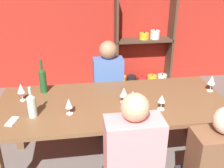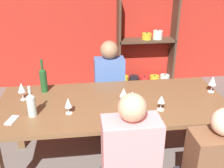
% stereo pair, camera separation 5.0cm
% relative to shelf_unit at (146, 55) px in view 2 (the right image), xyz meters
% --- Properties ---
extents(wall_back_red, '(8.80, 0.06, 2.70)m').
position_rel_shelf_unit_xyz_m(wall_back_red, '(-0.72, 0.20, 0.79)').
color(wall_back_red, red).
rests_on(wall_back_red, ground_plane).
extents(shelf_unit, '(1.01, 0.30, 1.62)m').
position_rel_shelf_unit_xyz_m(shelf_unit, '(0.00, 0.00, 0.00)').
color(shelf_unit, '#4C3828').
rests_on(shelf_unit, ground_plane).
extents(dining_table, '(2.28, 0.99, 0.77)m').
position_rel_shelf_unit_xyz_m(dining_table, '(-0.85, -2.05, 0.13)').
color(dining_table, brown).
rests_on(dining_table, ground_plane).
extents(wine_bottle_green, '(0.07, 0.07, 0.36)m').
position_rel_shelf_unit_xyz_m(wine_bottle_green, '(-1.56, -1.72, 0.35)').
color(wine_bottle_green, '#1E4C23').
rests_on(wine_bottle_green, dining_table).
extents(wine_bottle_dark, '(0.08, 0.08, 0.29)m').
position_rel_shelf_unit_xyz_m(wine_bottle_dark, '(-1.61, -2.22, 0.33)').
color(wine_bottle_dark, '#B2C6C1').
rests_on(wine_bottle_dark, dining_table).
extents(wine_glass_red_a, '(0.08, 0.08, 0.18)m').
position_rel_shelf_unit_xyz_m(wine_glass_red_a, '(-0.69, -2.21, 0.34)').
color(wine_glass_red_a, white).
rests_on(wine_glass_red_a, dining_table).
extents(wine_glass_red_c, '(0.07, 0.07, 0.16)m').
position_rel_shelf_unit_xyz_m(wine_glass_red_c, '(-1.29, -2.22, 0.32)').
color(wine_glass_red_c, white).
rests_on(wine_glass_red_c, dining_table).
extents(wine_glass_red_d, '(0.08, 0.08, 0.18)m').
position_rel_shelf_unit_xyz_m(wine_glass_red_d, '(-1.75, -1.89, 0.34)').
color(wine_glass_red_d, white).
rests_on(wine_glass_red_d, dining_table).
extents(wine_glass_white_a, '(0.07, 0.07, 0.15)m').
position_rel_shelf_unit_xyz_m(wine_glass_white_a, '(-0.43, -2.27, 0.32)').
color(wine_glass_white_a, white).
rests_on(wine_glass_white_a, dining_table).
extents(wine_glass_empty_a, '(0.08, 0.08, 0.15)m').
position_rel_shelf_unit_xyz_m(wine_glass_empty_a, '(-0.75, -2.07, 0.32)').
color(wine_glass_empty_a, white).
rests_on(wine_glass_empty_a, dining_table).
extents(wine_glass_red_e, '(0.08, 0.08, 0.18)m').
position_rel_shelf_unit_xyz_m(wine_glass_red_e, '(0.22, -1.96, 0.34)').
color(wine_glass_red_e, white).
rests_on(wine_glass_red_e, dining_table).
extents(cell_phone, '(0.11, 0.16, 0.01)m').
position_rel_shelf_unit_xyz_m(cell_phone, '(-1.78, -2.29, 0.22)').
color(cell_phone, silver).
rests_on(cell_phone, dining_table).
extents(person_far_a, '(0.37, 0.46, 1.19)m').
position_rel_shelf_unit_xyz_m(person_far_a, '(-0.80, -1.29, -0.11)').
color(person_far_a, '#2D2D38').
rests_on(person_far_a, ground_plane).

